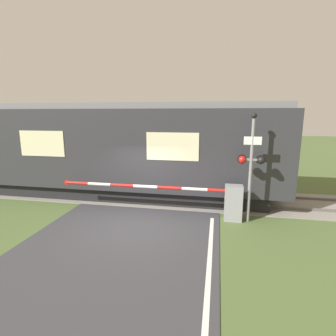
{
  "coord_description": "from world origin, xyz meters",
  "views": [
    {
      "loc": [
        2.66,
        -7.9,
        3.66
      ],
      "look_at": [
        0.85,
        1.62,
        1.65
      ],
      "focal_mm": 28.0,
      "sensor_mm": 36.0,
      "label": 1
    }
  ],
  "objects": [
    {
      "name": "crossing_barrier",
      "position": [
        2.68,
        1.02,
        0.71
      ],
      "size": [
        6.71,
        0.44,
        1.26
      ],
      "color": "gray",
      "rests_on": "ground_plane"
    },
    {
      "name": "track_bed",
      "position": [
        0.0,
        3.14,
        0.02
      ],
      "size": [
        36.0,
        3.2,
        0.13
      ],
      "color": "gray",
      "rests_on": "ground_plane"
    },
    {
      "name": "train",
      "position": [
        -4.41,
        3.14,
        2.09
      ],
      "size": [
        19.69,
        3.05,
        4.09
      ],
      "color": "black",
      "rests_on": "ground_plane"
    },
    {
      "name": "ground_plane",
      "position": [
        0.0,
        0.0,
        0.0
      ],
      "size": [
        80.0,
        80.0,
        0.0
      ],
      "primitive_type": "plane",
      "color": "#4C6033"
    },
    {
      "name": "signal_post",
      "position": [
        3.78,
        1.0,
        2.1
      ],
      "size": [
        0.9,
        0.26,
        3.7
      ],
      "color": "gray",
      "rests_on": "ground_plane"
    }
  ]
}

